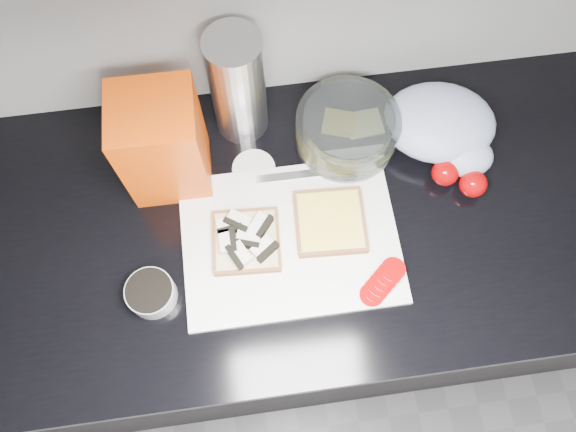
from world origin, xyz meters
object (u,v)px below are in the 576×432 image
Objects in this scene: bread_bag at (163,144)px; glass_bowl at (347,131)px; cutting_board at (290,240)px; steel_canister at (238,86)px.

glass_bowl is at bearing 4.56° from bread_bag.
bread_bag is at bearing -176.05° from glass_bowl.
steel_canister is at bearing 102.79° from cutting_board.
cutting_board is 0.24m from glass_bowl.
cutting_board is 0.30m from steel_canister.
glass_bowl is 0.35m from bread_bag.
bread_bag is at bearing 140.18° from cutting_board.
bread_bag is 0.92× the size of steel_canister.
bread_bag reaches higher than glass_bowl.
bread_bag is at bearing -146.44° from steel_canister.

